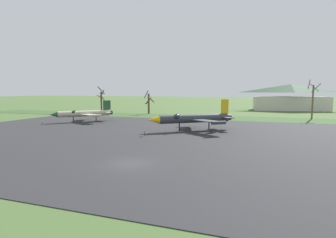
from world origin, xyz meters
TOP-DOWN VIEW (x-y plane):
  - ground_plane at (0.00, 0.00)m, footprint 600.00×600.00m
  - asphalt_apron at (0.00, 14.98)m, footprint 85.22×49.93m
  - grass_verge_strip at (0.00, 45.94)m, footprint 145.22×12.00m
  - jet_fighter_front_right at (0.75, 22.60)m, footprint 13.81×12.15m
  - info_placard_front_right at (-4.78, 14.52)m, footprint 0.56×0.38m
  - jet_fighter_rear_center at (-25.42, 27.77)m, footprint 10.99×11.12m
  - info_placard_rear_center at (-30.02, 20.27)m, footprint 0.55×0.31m
  - bare_tree_far_left at (-37.33, 53.43)m, footprint 2.62×2.81m
  - bare_tree_left_of_center at (-19.58, 51.33)m, footprint 3.08×3.06m
  - bare_tree_center at (24.21, 50.61)m, footprint 3.02×2.71m
  - visitor_building at (22.60, 81.73)m, footprint 26.77×12.17m

SIDE VIEW (x-z plane):
  - ground_plane at x=0.00m, z-range 0.00..0.00m
  - asphalt_apron at x=0.00m, z-range 0.00..0.05m
  - grass_verge_strip at x=0.00m, z-range 0.00..0.06m
  - info_placard_front_right at x=-4.78m, z-range 0.12..1.04m
  - info_placard_rear_center at x=-30.02m, z-range 0.11..1.06m
  - jet_fighter_rear_center at x=-25.42m, z-range -0.45..4.27m
  - jet_fighter_front_right at x=0.75m, z-range -0.54..4.87m
  - bare_tree_left_of_center at x=-19.58m, z-range -0.11..6.97m
  - bare_tree_far_left at x=-37.33m, z-range -0.15..8.29m
  - visitor_building at x=22.60m, z-range -0.05..9.31m
  - bare_tree_center at x=24.21m, z-range 0.01..9.74m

